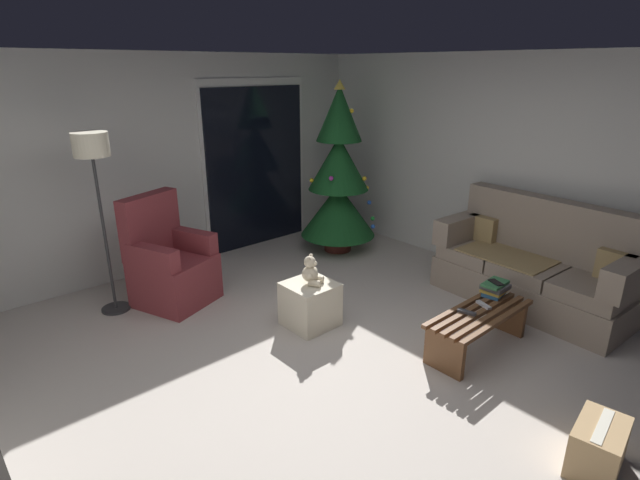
{
  "coord_description": "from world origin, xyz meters",
  "views": [
    {
      "loc": [
        -2.38,
        -2.44,
        2.35
      ],
      "look_at": [
        0.4,
        0.7,
        0.85
      ],
      "focal_mm": 27.49,
      "sensor_mm": 36.0,
      "label": 1
    }
  ],
  "objects_px": {
    "coffee_table": "(478,324)",
    "book_stack": "(495,288)",
    "remote_silver": "(484,305)",
    "christmas_tree": "(338,179)",
    "cell_phone": "(496,282)",
    "armchair": "(170,265)",
    "remote_graphite": "(467,312)",
    "teddy_bear_cream": "(311,272)",
    "cardboard_box_taped_mid_floor": "(598,447)",
    "ottoman": "(310,304)",
    "floor_lamp": "(93,163)",
    "couch": "(534,268)"
  },
  "relations": [
    {
      "from": "cell_phone",
      "to": "teddy_bear_cream",
      "type": "bearing_deg",
      "value": 155.81
    },
    {
      "from": "couch",
      "to": "cardboard_box_taped_mid_floor",
      "type": "relative_size",
      "value": 4.35
    },
    {
      "from": "armchair",
      "to": "floor_lamp",
      "type": "distance_m",
      "value": 1.24
    },
    {
      "from": "remote_silver",
      "to": "teddy_bear_cream",
      "type": "bearing_deg",
      "value": -35.3
    },
    {
      "from": "cell_phone",
      "to": "christmas_tree",
      "type": "xyz_separation_m",
      "value": [
        0.42,
        2.51,
        0.46
      ]
    },
    {
      "from": "couch",
      "to": "ottoman",
      "type": "height_order",
      "value": "couch"
    },
    {
      "from": "cell_phone",
      "to": "armchair",
      "type": "xyz_separation_m",
      "value": [
        -1.92,
        2.56,
        -0.1
      ]
    },
    {
      "from": "book_stack",
      "to": "cardboard_box_taped_mid_floor",
      "type": "xyz_separation_m",
      "value": [
        -1.03,
        -1.31,
        -0.28
      ]
    },
    {
      "from": "christmas_tree",
      "to": "book_stack",
      "type": "bearing_deg",
      "value": -99.22
    },
    {
      "from": "couch",
      "to": "floor_lamp",
      "type": "distance_m",
      "value": 4.42
    },
    {
      "from": "cell_phone",
      "to": "cardboard_box_taped_mid_floor",
      "type": "xyz_separation_m",
      "value": [
        -1.01,
        -1.3,
        -0.35
      ]
    },
    {
      "from": "book_stack",
      "to": "christmas_tree",
      "type": "height_order",
      "value": "christmas_tree"
    },
    {
      "from": "cell_phone",
      "to": "christmas_tree",
      "type": "distance_m",
      "value": 2.59
    },
    {
      "from": "floor_lamp",
      "to": "coffee_table",
      "type": "bearing_deg",
      "value": -53.75
    },
    {
      "from": "book_stack",
      "to": "teddy_bear_cream",
      "type": "height_order",
      "value": "teddy_bear_cream"
    },
    {
      "from": "teddy_bear_cream",
      "to": "cardboard_box_taped_mid_floor",
      "type": "relative_size",
      "value": 0.63
    },
    {
      "from": "coffee_table",
      "to": "cell_phone",
      "type": "distance_m",
      "value": 0.46
    },
    {
      "from": "book_stack",
      "to": "armchair",
      "type": "height_order",
      "value": "armchair"
    },
    {
      "from": "remote_graphite",
      "to": "christmas_tree",
      "type": "relative_size",
      "value": 0.07
    },
    {
      "from": "christmas_tree",
      "to": "cell_phone",
      "type": "bearing_deg",
      "value": -99.53
    },
    {
      "from": "cell_phone",
      "to": "floor_lamp",
      "type": "relative_size",
      "value": 0.08
    },
    {
      "from": "christmas_tree",
      "to": "ottoman",
      "type": "height_order",
      "value": "christmas_tree"
    },
    {
      "from": "ottoman",
      "to": "teddy_bear_cream",
      "type": "bearing_deg",
      "value": -58.34
    },
    {
      "from": "book_stack",
      "to": "cell_phone",
      "type": "xyz_separation_m",
      "value": [
        -0.02,
        -0.01,
        0.07
      ]
    },
    {
      "from": "book_stack",
      "to": "armchair",
      "type": "distance_m",
      "value": 3.2
    },
    {
      "from": "coffee_table",
      "to": "cardboard_box_taped_mid_floor",
      "type": "bearing_deg",
      "value": -117.84
    },
    {
      "from": "armchair",
      "to": "floor_lamp",
      "type": "relative_size",
      "value": 0.63
    },
    {
      "from": "armchair",
      "to": "cardboard_box_taped_mid_floor",
      "type": "height_order",
      "value": "armchair"
    },
    {
      "from": "remote_silver",
      "to": "ottoman",
      "type": "distance_m",
      "value": 1.57
    },
    {
      "from": "remote_silver",
      "to": "floor_lamp",
      "type": "height_order",
      "value": "floor_lamp"
    },
    {
      "from": "ottoman",
      "to": "cardboard_box_taped_mid_floor",
      "type": "xyz_separation_m",
      "value": [
        0.15,
        -2.52,
        -0.06
      ]
    },
    {
      "from": "coffee_table",
      "to": "remote_silver",
      "type": "relative_size",
      "value": 7.05
    },
    {
      "from": "couch",
      "to": "ottoman",
      "type": "relative_size",
      "value": 4.5
    },
    {
      "from": "coffee_table",
      "to": "cardboard_box_taped_mid_floor",
      "type": "xyz_separation_m",
      "value": [
        -0.65,
        -1.22,
        -0.09
      ]
    },
    {
      "from": "christmas_tree",
      "to": "remote_graphite",
      "type": "bearing_deg",
      "value": -109.61
    },
    {
      "from": "coffee_table",
      "to": "armchair",
      "type": "xyz_separation_m",
      "value": [
        -1.55,
        2.64,
        0.15
      ]
    },
    {
      "from": "coffee_table",
      "to": "remote_graphite",
      "type": "bearing_deg",
      "value": 151.23
    },
    {
      "from": "couch",
      "to": "christmas_tree",
      "type": "distance_m",
      "value": 2.57
    },
    {
      "from": "coffee_table",
      "to": "book_stack",
      "type": "height_order",
      "value": "book_stack"
    },
    {
      "from": "armchair",
      "to": "cardboard_box_taped_mid_floor",
      "type": "relative_size",
      "value": 2.49
    },
    {
      "from": "cell_phone",
      "to": "christmas_tree",
      "type": "height_order",
      "value": "christmas_tree"
    },
    {
      "from": "christmas_tree",
      "to": "ottoman",
      "type": "xyz_separation_m",
      "value": [
        -1.59,
        -1.29,
        -0.75
      ]
    },
    {
      "from": "teddy_bear_cream",
      "to": "remote_silver",
      "type": "bearing_deg",
      "value": -53.99
    },
    {
      "from": "book_stack",
      "to": "cardboard_box_taped_mid_floor",
      "type": "bearing_deg",
      "value": -128.12
    },
    {
      "from": "remote_silver",
      "to": "christmas_tree",
      "type": "relative_size",
      "value": 0.07
    },
    {
      "from": "couch",
      "to": "armchair",
      "type": "distance_m",
      "value": 3.74
    },
    {
      "from": "remote_silver",
      "to": "armchair",
      "type": "height_order",
      "value": "armchair"
    },
    {
      "from": "armchair",
      "to": "remote_graphite",
      "type": "bearing_deg",
      "value": -60.79
    },
    {
      "from": "floor_lamp",
      "to": "teddy_bear_cream",
      "type": "bearing_deg",
      "value": -50.31
    },
    {
      "from": "cell_phone",
      "to": "remote_silver",
      "type": "bearing_deg",
      "value": -148.42
    }
  ]
}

